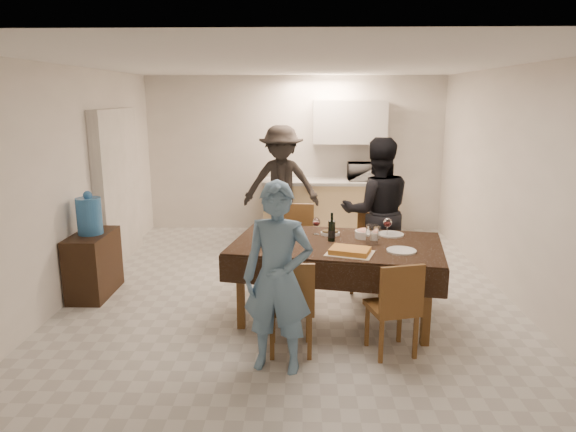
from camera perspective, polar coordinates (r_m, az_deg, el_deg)
name	(u,v)px	position (r m, az deg, el deg)	size (l,w,h in m)	color
floor	(291,292)	(6.16, 0.31, -8.39)	(5.00, 6.00, 0.02)	silver
ceiling	(291,64)	(5.74, 0.34, 16.55)	(5.00, 6.00, 0.02)	white
wall_back	(295,154)	(8.78, 0.76, 6.87)	(5.00, 0.02, 2.60)	beige
wall_front	(279,272)	(2.89, -0.98, -6.26)	(5.00, 0.02, 2.60)	beige
wall_left	(73,183)	(6.37, -22.82, 3.45)	(0.02, 6.00, 2.60)	beige
wall_right	(514,185)	(6.27, 23.85, 3.22)	(0.02, 6.00, 2.60)	beige
stub_partition	(118,186)	(7.48, -18.38, 3.16)	(0.15, 1.40, 2.10)	silver
kitchen_base_cabinet	(330,208)	(8.61, 4.70, 0.84)	(2.20, 0.60, 0.86)	tan
kitchen_worktop	(331,182)	(8.53, 4.76, 3.83)	(2.24, 0.64, 0.05)	#ABACA7
upper_cabinet	(350,122)	(8.59, 6.86, 10.33)	(1.20, 0.34, 0.70)	silver
dining_table	(337,246)	(5.26, 5.41, -3.32)	(2.26, 1.56, 0.81)	black
chair_near_left	(291,298)	(4.53, 0.29, -9.09)	(0.42, 0.42, 0.48)	brown
chair_near_right	(394,300)	(4.61, 11.69, -9.10)	(0.49, 0.49, 0.47)	brown
chair_far_left	(293,242)	(5.92, 0.61, -2.95)	(0.48, 0.48, 0.55)	brown
chair_far_right	(371,248)	(6.00, 9.26, -3.51)	(0.53, 0.54, 0.49)	brown
console	(94,264)	(6.37, -20.78, -5.04)	(0.40, 0.79, 0.73)	black
water_jug	(89,216)	(6.22, -21.21, 0.00)	(0.28, 0.28, 0.42)	#3B83CE
wine_bottle	(332,227)	(5.25, 4.88, -1.21)	(0.07, 0.07, 0.30)	black
water_pitcher	(372,235)	(5.21, 9.33, -2.06)	(0.13, 0.13, 0.19)	white
savoury_tart	(350,251)	(4.88, 6.89, -3.87)	(0.43, 0.32, 0.05)	gold
salad_bowl	(364,234)	(5.44, 8.47, -2.02)	(0.20, 0.20, 0.08)	silver
mushroom_dish	(330,234)	(5.51, 4.72, -1.96)	(0.19, 0.19, 0.03)	silver
wine_glass_a	(282,239)	(4.97, -0.71, -2.59)	(0.09, 0.09, 0.20)	white
wine_glass_b	(387,227)	(5.52, 10.98, -1.20)	(0.09, 0.09, 0.20)	white
wine_glass_c	(316,226)	(5.50, 3.16, -1.13)	(0.08, 0.08, 0.19)	white
plate_near_left	(276,250)	(4.95, -1.31, -3.77)	(0.26, 0.26, 0.02)	silver
plate_near_right	(401,251)	(5.04, 12.49, -3.78)	(0.28, 0.28, 0.02)	silver
plate_far_left	(279,233)	(5.53, -1.00, -1.95)	(0.28, 0.28, 0.02)	silver
plate_far_right	(391,234)	(5.60, 11.36, -2.00)	(0.27, 0.27, 0.02)	silver
microwave	(364,172)	(8.55, 8.44, 4.91)	(0.52, 0.35, 0.29)	silver
person_near	(278,278)	(4.24, -1.14, -6.92)	(0.59, 0.39, 1.61)	#5F86A9
person_far	(377,212)	(6.30, 9.82, 0.46)	(0.87, 0.68, 1.79)	black
person_kitchen	(281,184)	(8.07, -0.75, 3.56)	(1.18, 0.68, 1.83)	black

